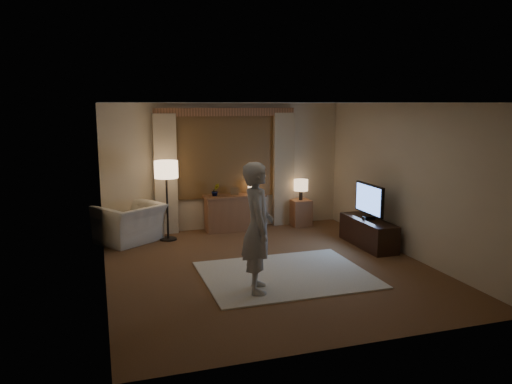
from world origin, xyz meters
name	(u,v)px	position (x,y,z in m)	size (l,w,h in m)	color
room	(259,181)	(0.00, 0.50, 1.33)	(5.04, 5.54, 2.64)	brown
rug	(286,275)	(0.13, -0.42, 0.01)	(2.50, 2.00, 0.02)	beige
sideboard	(235,213)	(0.12, 2.50, 0.35)	(1.20, 0.40, 0.70)	brown
picture_frame	(235,192)	(0.12, 2.50, 0.80)	(0.16, 0.02, 0.20)	brown
plant	(215,191)	(-0.28, 2.50, 0.85)	(0.17, 0.13, 0.30)	#999999
table_lamp_sideboard	(253,186)	(0.52, 2.50, 0.90)	(0.22, 0.22, 0.30)	black
floor_lamp	(166,174)	(-1.30, 2.16, 1.28)	(0.45, 0.45, 1.53)	black
armchair	(130,223)	(-2.00, 2.21, 0.36)	(1.11, 0.97, 0.72)	beige
side_table	(300,213)	(1.57, 2.45, 0.28)	(0.40, 0.40, 0.56)	brown
table_lamp_side	(301,186)	(1.57, 2.45, 0.87)	(0.30, 0.30, 0.44)	black
tv_stand	(368,233)	(2.15, 0.62, 0.25)	(0.45, 1.40, 0.50)	black
tv	(369,200)	(2.15, 0.62, 0.86)	(0.22, 0.91, 0.65)	black
person	(258,227)	(-0.48, -0.93, 0.92)	(0.66, 0.43, 1.80)	#B4B0A6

